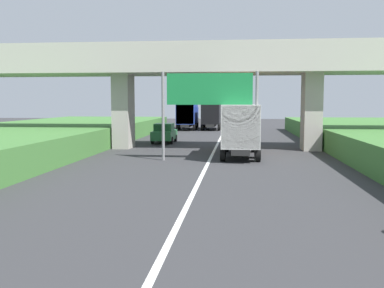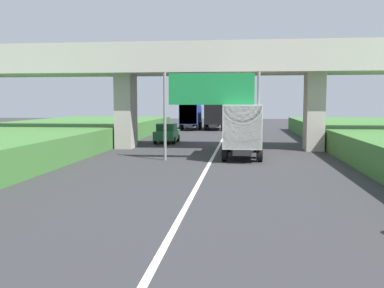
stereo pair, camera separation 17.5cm
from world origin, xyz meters
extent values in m
cube|color=white|center=(0.00, 30.14, 0.00)|extent=(0.20, 100.28, 0.01)
cube|color=#ADA89E|center=(0.00, 37.67, 6.29)|extent=(40.00, 4.80, 1.10)
cube|color=#ADA89E|center=(0.00, 35.45, 7.39)|extent=(40.00, 0.36, 1.10)
cube|color=#ADA89E|center=(0.00, 39.89, 7.39)|extent=(40.00, 0.36, 1.10)
cube|color=#9F9A91|center=(-7.22, 37.67, 2.87)|extent=(1.30, 2.20, 5.74)
cube|color=#9F9A91|center=(7.22, 37.67, 2.87)|extent=(1.30, 2.20, 5.74)
cylinder|color=slate|center=(-2.85, 30.72, 2.72)|extent=(0.18, 0.18, 5.44)
cylinder|color=slate|center=(2.85, 30.72, 2.72)|extent=(0.18, 0.18, 5.44)
cube|color=#167238|center=(0.00, 30.72, 4.39)|extent=(5.20, 0.12, 1.90)
cube|color=white|center=(0.00, 30.71, 4.39)|extent=(4.89, 0.01, 1.67)
cube|color=black|center=(1.90, 33.15, 0.66)|extent=(1.10, 7.30, 0.36)
cube|color=orange|center=(1.90, 35.75, 1.89)|extent=(2.10, 2.10, 2.10)
cube|color=#2D3842|center=(1.90, 36.77, 2.19)|extent=(1.89, 0.06, 0.90)
cube|color=#B7B7B2|center=(1.90, 32.10, 2.14)|extent=(2.30, 5.20, 2.60)
cube|color=gray|center=(1.90, 29.52, 2.14)|extent=(2.21, 0.04, 2.50)
cylinder|color=black|center=(0.93, 35.75, 0.48)|extent=(0.30, 0.96, 0.96)
cylinder|color=black|center=(2.87, 35.75, 0.48)|extent=(0.30, 0.96, 0.96)
cylinder|color=black|center=(0.83, 30.67, 0.48)|extent=(0.30, 0.96, 0.96)
cylinder|color=black|center=(2.97, 30.67, 0.48)|extent=(0.30, 0.96, 0.96)
cylinder|color=black|center=(0.83, 32.36, 0.48)|extent=(0.30, 0.96, 0.96)
cylinder|color=black|center=(2.97, 32.36, 0.48)|extent=(0.30, 0.96, 0.96)
cube|color=black|center=(-1.72, 61.76, 0.66)|extent=(1.10, 7.30, 0.36)
cube|color=black|center=(-1.72, 64.36, 1.89)|extent=(2.10, 2.10, 2.10)
cube|color=#2D3842|center=(-1.72, 65.38, 2.19)|extent=(1.89, 0.06, 0.90)
cube|color=black|center=(-1.72, 60.71, 2.14)|extent=(2.30, 5.20, 2.60)
cube|color=black|center=(-1.72, 58.13, 2.14)|extent=(2.21, 0.04, 2.50)
cylinder|color=black|center=(-2.69, 64.36, 0.48)|extent=(0.30, 0.96, 0.96)
cylinder|color=black|center=(-0.75, 64.36, 0.48)|extent=(0.30, 0.96, 0.96)
cylinder|color=black|center=(-2.79, 59.28, 0.48)|extent=(0.30, 0.96, 0.96)
cylinder|color=black|center=(-0.65, 59.28, 0.48)|extent=(0.30, 0.96, 0.96)
cylinder|color=black|center=(-2.79, 60.97, 0.48)|extent=(0.30, 0.96, 0.96)
cylinder|color=black|center=(-0.65, 60.97, 0.48)|extent=(0.30, 0.96, 0.96)
cube|color=black|center=(-4.83, 61.42, 0.66)|extent=(1.10, 7.30, 0.36)
cube|color=#233D9E|center=(-4.83, 64.02, 1.89)|extent=(2.10, 2.10, 2.10)
cube|color=#2D3842|center=(-4.83, 65.04, 2.19)|extent=(1.89, 0.06, 0.90)
cube|color=#233D9E|center=(-4.83, 60.37, 2.14)|extent=(2.30, 5.20, 2.60)
cube|color=navy|center=(-4.83, 57.79, 2.14)|extent=(2.21, 0.04, 2.50)
cylinder|color=black|center=(-5.80, 64.02, 0.48)|extent=(0.30, 0.96, 0.96)
cylinder|color=black|center=(-3.86, 64.02, 0.48)|extent=(0.30, 0.96, 0.96)
cylinder|color=black|center=(-5.90, 58.94, 0.48)|extent=(0.30, 0.96, 0.96)
cylinder|color=black|center=(-3.76, 58.94, 0.48)|extent=(0.30, 0.96, 0.96)
cylinder|color=black|center=(-5.90, 60.63, 0.48)|extent=(0.30, 0.96, 0.96)
cylinder|color=black|center=(-3.76, 60.63, 0.48)|extent=(0.30, 0.96, 0.96)
cube|color=#236B38|center=(-4.76, 42.35, 0.70)|extent=(1.76, 4.10, 0.76)
cube|color=#236B38|center=(-4.76, 42.20, 1.40)|extent=(1.56, 1.90, 0.64)
cube|color=#2D3842|center=(-4.76, 41.28, 1.40)|extent=(1.44, 0.06, 0.54)
cylinder|color=black|center=(-5.58, 43.62, 0.32)|extent=(0.22, 0.64, 0.64)
cylinder|color=black|center=(-3.94, 43.62, 0.32)|extent=(0.22, 0.64, 0.64)
cylinder|color=black|center=(-5.58, 41.08, 0.32)|extent=(0.22, 0.64, 0.64)
cylinder|color=black|center=(-3.94, 41.08, 0.32)|extent=(0.22, 0.64, 0.64)
camera|label=1|loc=(1.73, 4.42, 3.58)|focal=40.48mm
camera|label=2|loc=(1.90, 4.44, 3.58)|focal=40.48mm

